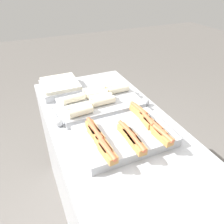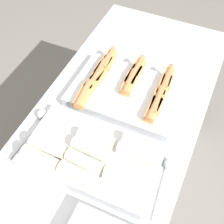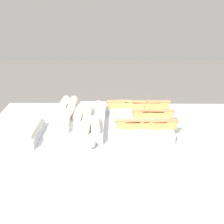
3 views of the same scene
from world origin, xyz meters
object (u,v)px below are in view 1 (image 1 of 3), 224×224
Objects in this scene: serving_spoon_far at (144,101)px; tray_wraps at (99,102)px; tray_hotdogs at (126,135)px; serving_spoon_near at (58,121)px; tray_side_front at (61,86)px.

tray_wraps is at bearing -105.26° from serving_spoon_far.
tray_hotdogs is 0.42m from serving_spoon_near.
tray_hotdogs is at bearing 14.72° from tray_side_front.
serving_spoon_near is at bearing -14.94° from tray_side_front.
tray_hotdogs reaches higher than serving_spoon_near.
tray_side_front is at bearing -131.24° from serving_spoon_far.
serving_spoon_far is (0.41, 0.47, -0.02)m from tray_side_front.
serving_spoon_far is (-0.29, 0.29, -0.02)m from tray_hotdogs.
tray_hotdogs is 1.64× the size of tray_side_front.
serving_spoon_near is (0.41, -0.11, -0.02)m from tray_side_front.
tray_hotdogs is 1.90× the size of serving_spoon_near.
tray_side_front reaches higher than serving_spoon_far.
serving_spoon_far is at bearing 135.39° from tray_hotdogs.
serving_spoon_far is at bearing 74.74° from tray_wraps.
serving_spoon_near is (-0.30, -0.29, -0.02)m from tray_hotdogs.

